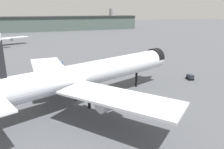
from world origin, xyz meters
TOP-DOWN VIEW (x-y plane):
  - ground at (0.00, 0.00)m, footprint 900.00×900.00m
  - airliner_near_gate at (2.03, 0.04)m, footprint 59.59×53.30m
  - terminal_building at (-11.97, 213.09)m, footprint 243.33×40.10m
  - service_truck_front at (-2.95, 36.39)m, footprint 3.99×5.95m
  - baggage_tug_wing at (39.62, 7.74)m, footprint 2.57×3.50m

SIDE VIEW (x-z plane):
  - ground at x=0.00m, z-range 0.00..0.00m
  - baggage_tug_wing at x=39.62m, z-range 0.05..1.90m
  - service_truck_front at x=-2.95m, z-range 0.09..3.09m
  - airliner_near_gate at x=2.03m, z-range -1.03..16.36m
  - terminal_building at x=-11.97m, z-range -4.21..20.97m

